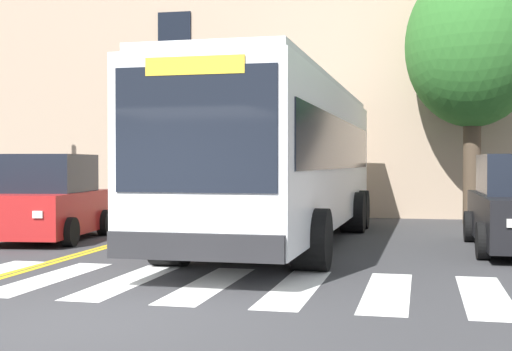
% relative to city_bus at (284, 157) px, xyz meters
% --- Properties ---
extents(ground_plane, '(120.00, 120.00, 0.00)m').
position_rel_city_bus_xyz_m(ground_plane, '(-1.00, -7.96, -1.83)').
color(ground_plane, '#38383A').
extents(crosswalk, '(12.92, 3.39, 0.01)m').
position_rel_city_bus_xyz_m(crosswalk, '(-0.19, -5.28, -1.83)').
color(crosswalk, white).
rests_on(crosswalk, ground).
extents(lane_line_yellow_inner, '(0.12, 36.00, 0.01)m').
position_rel_city_bus_xyz_m(lane_line_yellow_inner, '(-3.49, 8.72, -1.83)').
color(lane_line_yellow_inner, gold).
rests_on(lane_line_yellow_inner, ground).
extents(lane_line_yellow_outer, '(0.12, 36.00, 0.01)m').
position_rel_city_bus_xyz_m(lane_line_yellow_outer, '(-3.33, 8.72, -1.83)').
color(lane_line_yellow_outer, gold).
rests_on(lane_line_yellow_outer, ground).
extents(city_bus, '(3.21, 11.93, 3.35)m').
position_rel_city_bus_xyz_m(city_bus, '(0.00, 0.00, 0.00)').
color(city_bus, white).
rests_on(city_bus, ground).
extents(car_red_near_lane, '(2.31, 3.83, 1.89)m').
position_rel_city_bus_xyz_m(car_red_near_lane, '(-5.16, -0.48, -0.97)').
color(car_red_near_lane, '#AD1E1E').
rests_on(car_red_near_lane, ground).
extents(street_tree_curbside_large, '(5.03, 5.24, 7.26)m').
position_rel_city_bus_xyz_m(street_tree_curbside_large, '(4.34, 5.73, 3.11)').
color(street_tree_curbside_large, '#4C3D2D').
rests_on(street_tree_curbside_large, ground).
extents(building_facade, '(41.74, 8.84, 11.08)m').
position_rel_city_bus_xyz_m(building_facade, '(-4.80, 11.59, 3.72)').
color(building_facade, tan).
rests_on(building_facade, ground).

